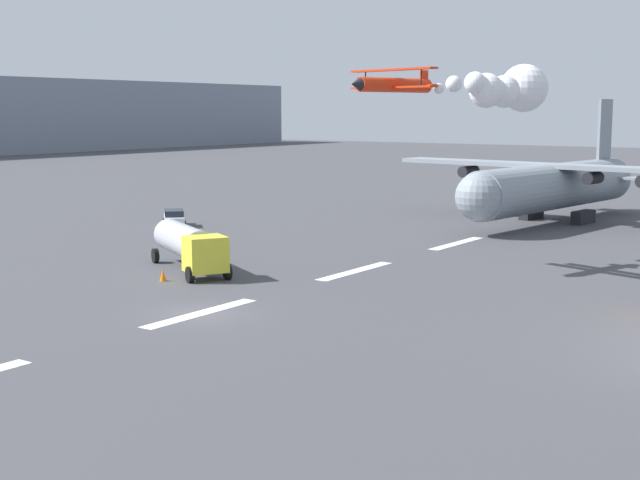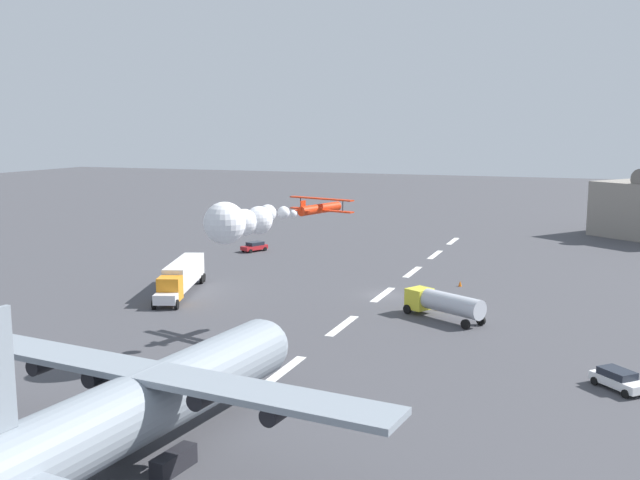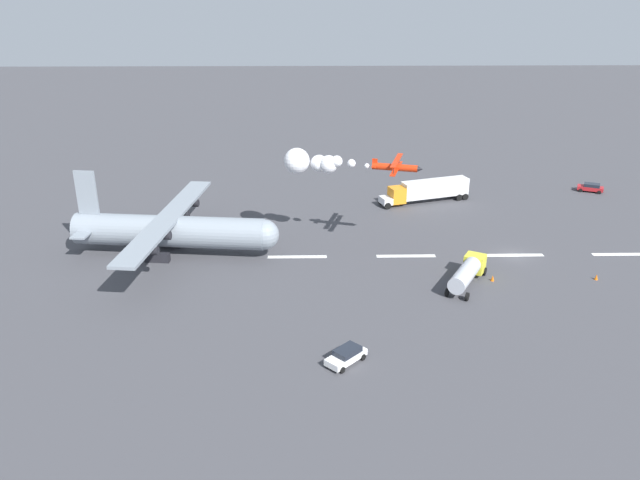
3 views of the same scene
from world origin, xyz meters
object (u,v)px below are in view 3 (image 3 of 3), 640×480
object	(u,v)px
airport_staff_sedan	(346,355)
followme_car_yellow	(591,187)
cargo_transport_plane	(178,230)
traffic_cone_far	(493,278)
traffic_cone_near	(596,277)
fuel_tanker_truck	(467,272)
semi_truck_orange	(427,190)
stunt_biplane_red	(317,162)

from	to	relation	value
airport_staff_sedan	followme_car_yellow	bearing A→B (deg)	-131.24
cargo_transport_plane	traffic_cone_far	bearing A→B (deg)	167.41
cargo_transport_plane	traffic_cone_near	world-z (taller)	cargo_transport_plane
fuel_tanker_truck	traffic_cone_far	world-z (taller)	fuel_tanker_truck
semi_truck_orange	followme_car_yellow	distance (m)	30.68
traffic_cone_far	traffic_cone_near	bearing A→B (deg)	-179.66
airport_staff_sedan	traffic_cone_near	distance (m)	36.81
followme_car_yellow	stunt_biplane_red	bearing A→B (deg)	25.32
stunt_biplane_red	fuel_tanker_truck	world-z (taller)	stunt_biplane_red
stunt_biplane_red	traffic_cone_near	xyz separation A→B (m)	(-34.66, 12.31, -11.54)
followme_car_yellow	traffic_cone_near	world-z (taller)	followme_car_yellow
followme_car_yellow	airport_staff_sedan	size ratio (longest dim) A/B	1.07
fuel_tanker_truck	followme_car_yellow	size ratio (longest dim) A/B	1.96
fuel_tanker_truck	traffic_cone_near	xyz separation A→B (m)	(-16.55, -1.18, -1.37)
semi_truck_orange	followme_car_yellow	size ratio (longest dim) A/B	3.38
traffic_cone_near	airport_staff_sedan	bearing A→B (deg)	28.82
fuel_tanker_truck	traffic_cone_far	xyz separation A→B (m)	(-3.53, -1.10, -1.37)
cargo_transport_plane	followme_car_yellow	world-z (taller)	cargo_transport_plane
cargo_transport_plane	stunt_biplane_red	size ratio (longest dim) A/B	1.78
fuel_tanker_truck	airport_staff_sedan	distance (m)	22.84
cargo_transport_plane	semi_truck_orange	size ratio (longest dim) A/B	2.05
airport_staff_sedan	traffic_cone_near	size ratio (longest dim) A/B	5.81
semi_truck_orange	airport_staff_sedan	bearing A→B (deg)	71.12
airport_staff_sedan	traffic_cone_near	world-z (taller)	airport_staff_sedan
cargo_transport_plane	airport_staff_sedan	distance (m)	34.14
stunt_biplane_red	semi_truck_orange	size ratio (longest dim) A/B	1.16
semi_truck_orange	followme_car_yellow	xyz separation A→B (m)	(-30.24, -5.03, -1.33)
airport_staff_sedan	fuel_tanker_truck	bearing A→B (deg)	-133.45
semi_truck_orange	fuel_tanker_truck	size ratio (longest dim) A/B	1.72
traffic_cone_near	traffic_cone_far	bearing A→B (deg)	0.34
fuel_tanker_truck	airport_staff_sedan	size ratio (longest dim) A/B	2.11
cargo_transport_plane	traffic_cone_near	distance (m)	54.21
followme_car_yellow	traffic_cone_near	xyz separation A→B (m)	(14.50, 35.57, -0.44)
followme_car_yellow	traffic_cone_far	distance (m)	45.04
semi_truck_orange	cargo_transport_plane	bearing A→B (deg)	29.86
airport_staff_sedan	traffic_cone_far	size ratio (longest dim) A/B	5.81
stunt_biplane_red	airport_staff_sedan	bearing A→B (deg)	94.60
semi_truck_orange	airport_staff_sedan	xyz separation A→B (m)	(16.51, 48.29, -1.33)
stunt_biplane_red	cargo_transport_plane	bearing A→B (deg)	10.22
stunt_biplane_red	traffic_cone_near	bearing A→B (deg)	160.45
stunt_biplane_red	airport_staff_sedan	distance (m)	32.13
followme_car_yellow	traffic_cone_far	bearing A→B (deg)	52.32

